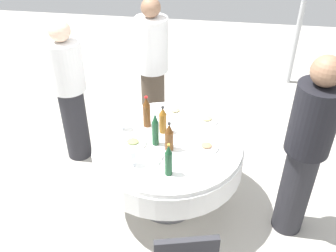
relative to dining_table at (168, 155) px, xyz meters
name	(u,v)px	position (x,y,z in m)	size (l,w,h in m)	color
ground_plane	(168,202)	(0.00, 0.00, -0.59)	(10.00, 10.00, 0.00)	#B7B2A8
dining_table	(168,155)	(0.00, 0.00, 0.00)	(1.31, 1.31, 0.74)	white
bottle_brown_inner	(147,112)	(-0.22, 0.20, 0.29)	(0.07, 0.07, 0.30)	#593314
bottle_brown_south	(169,137)	(0.02, -0.10, 0.27)	(0.07, 0.07, 0.27)	#593314
bottle_dark_green_near	(155,130)	(-0.10, -0.05, 0.30)	(0.06, 0.06, 0.32)	#194728
bottle_amber_north	(163,120)	(-0.06, 0.13, 0.27)	(0.07, 0.07, 0.26)	#8C5619
bottle_dark_green_far	(169,160)	(0.06, -0.40, 0.28)	(0.06, 0.06, 0.29)	#194728
wine_glass_north	(132,154)	(-0.23, -0.34, 0.26)	(0.07, 0.07, 0.15)	white
wine_glass_far	(121,119)	(-0.44, 0.12, 0.26)	(0.08, 0.08, 0.15)	white
plate_east	(206,147)	(0.33, -0.04, 0.16)	(0.20, 0.20, 0.04)	white
plate_outer	(175,111)	(0.00, 0.46, 0.16)	(0.20, 0.20, 0.04)	white
plate_west	(133,143)	(-0.29, -0.08, 0.16)	(0.23, 0.23, 0.04)	white
plate_rear	(206,119)	(0.31, 0.36, 0.16)	(0.22, 0.22, 0.04)	white
knife_south	(196,172)	(0.27, -0.35, 0.15)	(0.18, 0.02, 0.01)	silver
folded_napkin	(154,157)	(-0.08, -0.24, 0.16)	(0.13, 0.13, 0.02)	white
person_inner	(152,69)	(-0.33, 1.10, 0.26)	(0.34, 0.34, 1.62)	#4C3F33
person_south	(306,150)	(1.10, -0.12, 0.29)	(0.34, 0.34, 1.66)	#26262B
person_near	(70,92)	(-1.08, 0.58, 0.21)	(0.34, 0.34, 1.54)	#26262B
tent_pole_main	(304,3)	(1.40, 2.62, 0.58)	(0.07, 0.07, 2.34)	#B2B5B7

